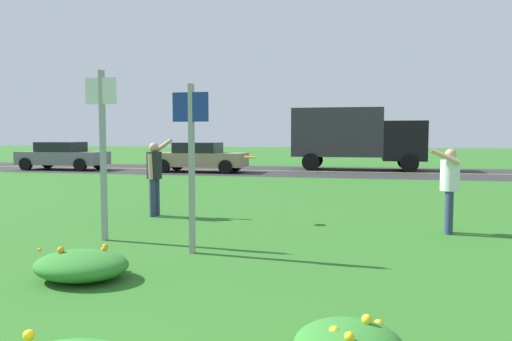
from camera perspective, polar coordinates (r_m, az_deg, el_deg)
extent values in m
plane|color=#2D6B23|center=(12.99, 5.61, -3.90)|extent=(120.00, 120.00, 0.00)
cube|color=#2D2D30|center=(24.56, 8.85, -0.13)|extent=(120.00, 7.28, 0.01)
cube|color=yellow|center=(24.56, 8.85, -0.12)|extent=(120.00, 0.16, 0.00)
sphere|color=yellow|center=(4.06, 9.08, -17.94)|extent=(0.08, 0.08, 0.08)
sphere|color=yellow|center=(4.33, 14.03, -16.96)|extent=(0.08, 0.08, 0.08)
sphere|color=yellow|center=(4.09, 12.74, -16.51)|extent=(0.08, 0.08, 0.08)
sphere|color=yellow|center=(3.95, 9.08, -17.98)|extent=(0.08, 0.08, 0.08)
sphere|color=yellow|center=(3.77, 10.78, -18.43)|extent=(0.08, 0.08, 0.08)
sphere|color=yellow|center=(3.82, 10.97, -18.78)|extent=(0.06, 0.06, 0.06)
sphere|color=yellow|center=(3.61, -24.88, -16.99)|extent=(0.08, 0.08, 0.08)
ellipsoid|color=#337F2D|center=(6.63, -19.62, -10.34)|extent=(1.20, 0.97, 0.36)
sphere|color=orange|center=(6.97, -17.11, -8.48)|extent=(0.08, 0.08, 0.08)
sphere|color=orange|center=(7.11, -18.57, -8.99)|extent=(0.08, 0.08, 0.08)
sphere|color=orange|center=(6.66, -21.73, -8.60)|extent=(0.09, 0.09, 0.09)
sphere|color=orange|center=(6.67, -17.28, -8.77)|extent=(0.07, 0.07, 0.07)
sphere|color=orange|center=(6.47, -21.82, -10.38)|extent=(0.09, 0.09, 0.09)
sphere|color=orange|center=(6.89, -23.81, -8.44)|extent=(0.05, 0.05, 0.05)
cube|color=#93969B|center=(8.77, -17.33, 1.60)|extent=(0.07, 0.10, 2.90)
cube|color=silver|center=(8.77, -17.58, 8.81)|extent=(0.56, 0.03, 0.44)
cube|color=#93969B|center=(7.52, -7.48, 0.13)|extent=(0.07, 0.10, 2.58)
cube|color=navy|center=(7.49, -7.63, 7.32)|extent=(0.56, 0.03, 0.44)
cylinder|color=#232328|center=(11.13, -11.74, 0.60)|extent=(0.34, 0.34, 0.60)
sphere|color=tan|center=(11.11, -11.77, 2.65)|extent=(0.21, 0.21, 0.21)
cylinder|color=navy|center=(11.27, -11.47, -3.03)|extent=(0.14, 0.14, 0.84)
cylinder|color=navy|center=(11.13, -11.91, -3.13)|extent=(0.14, 0.14, 0.84)
cylinder|color=tan|center=(11.24, -10.85, 2.74)|extent=(0.53, 0.14, 0.38)
cylinder|color=tan|center=(10.95, -12.16, 0.45)|extent=(0.12, 0.10, 0.57)
cylinder|color=silver|center=(9.66, 21.60, -0.53)|extent=(0.34, 0.34, 0.56)
sphere|color=tan|center=(9.64, 21.66, 1.73)|extent=(0.21, 0.21, 0.21)
cylinder|color=navy|center=(9.65, 21.52, -4.59)|extent=(0.14, 0.14, 0.79)
cylinder|color=navy|center=(9.82, 21.47, -4.44)|extent=(0.14, 0.14, 0.79)
cylinder|color=tan|center=(9.44, 21.14, 1.51)|extent=(0.53, 0.14, 0.30)
cylinder|color=tan|center=(9.85, 21.42, -0.55)|extent=(0.12, 0.10, 0.53)
cylinder|color=orange|center=(10.24, -0.67, 1.58)|extent=(0.26, 0.26, 0.05)
torus|color=orange|center=(10.25, -0.67, 1.54)|extent=(0.26, 0.26, 0.05)
cube|color=slate|center=(27.52, -21.50, 1.37)|extent=(4.50, 1.82, 0.66)
cube|color=black|center=(27.55, -21.71, 2.55)|extent=(2.10, 1.64, 0.52)
cylinder|color=black|center=(27.46, -17.76, 0.85)|extent=(0.66, 0.22, 0.66)
cylinder|color=black|center=(25.94, -19.74, 0.62)|extent=(0.66, 0.22, 0.66)
cylinder|color=black|center=(29.14, -23.04, 0.89)|extent=(0.66, 0.22, 0.66)
cylinder|color=black|center=(27.71, -25.17, 0.68)|extent=(0.66, 0.22, 0.66)
cube|color=#937F60|center=(24.14, -6.52, 1.28)|extent=(4.50, 1.82, 0.66)
cube|color=black|center=(24.15, -6.75, 2.63)|extent=(2.10, 1.64, 0.52)
cylinder|color=black|center=(24.56, -2.41, 0.67)|extent=(0.66, 0.22, 0.66)
cylinder|color=black|center=(22.85, -3.56, 0.41)|extent=(0.66, 0.22, 0.66)
cylinder|color=black|center=(25.53, -9.15, 0.76)|extent=(0.66, 0.22, 0.66)
cylinder|color=black|center=(23.89, -10.72, 0.51)|extent=(0.66, 0.22, 0.66)
cube|color=black|center=(26.16, 16.81, 3.32)|extent=(2.10, 2.30, 2.00)
cube|color=#333338|center=(26.12, 9.46, 4.38)|extent=(4.60, 2.30, 2.50)
cylinder|color=black|center=(27.31, 17.01, 1.08)|extent=(0.88, 0.26, 0.88)
cylinder|color=black|center=(25.12, 17.40, 0.82)|extent=(0.88, 0.26, 0.88)
cylinder|color=black|center=(27.35, 6.85, 1.23)|extent=(0.88, 0.26, 0.88)
cylinder|color=black|center=(25.16, 6.36, 0.99)|extent=(0.88, 0.26, 0.88)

